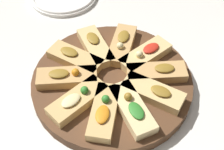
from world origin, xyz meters
TOP-DOWN VIEW (x-y plane):
  - ground_plane at (0.00, 0.00)m, footprint 3.00×3.00m
  - serving_board at (0.00, 0.00)m, footprint 0.35×0.35m
  - focaccia_slice_0 at (0.06, 0.08)m, footprint 0.11×0.13m
  - focaccia_slice_1 at (-0.00, 0.10)m, footprint 0.05×0.13m
  - focaccia_slice_2 at (-0.06, 0.08)m, footprint 0.12×0.13m
  - focaccia_slice_3 at (-0.09, 0.02)m, footprint 0.14×0.08m
  - focaccia_slice_4 at (-0.09, -0.04)m, footprint 0.14×0.09m
  - focaccia_slice_5 at (-0.05, -0.08)m, footprint 0.11×0.13m
  - focaccia_slice_6 at (0.01, -0.10)m, footprint 0.06×0.13m
  - focaccia_slice_7 at (0.07, -0.07)m, footprint 0.12×0.13m
  - focaccia_slice_8 at (0.09, -0.02)m, footprint 0.14×0.08m
  - focaccia_slice_9 at (0.09, 0.04)m, footprint 0.14×0.09m

SIDE VIEW (x-z plane):
  - ground_plane at x=0.00m, z-range 0.00..0.00m
  - serving_board at x=0.00m, z-range 0.00..0.03m
  - focaccia_slice_0 at x=0.06m, z-range 0.02..0.05m
  - focaccia_slice_3 at x=-0.09m, z-range 0.02..0.05m
  - focaccia_slice_4 at x=-0.09m, z-range 0.02..0.05m
  - focaccia_slice_9 at x=0.09m, z-range 0.02..0.05m
  - focaccia_slice_1 at x=0.00m, z-range 0.02..0.05m
  - focaccia_slice_2 at x=-0.06m, z-range 0.02..0.05m
  - focaccia_slice_5 at x=-0.05m, z-range 0.02..0.05m
  - focaccia_slice_6 at x=0.01m, z-range 0.02..0.05m
  - focaccia_slice_7 at x=0.07m, z-range 0.02..0.05m
  - focaccia_slice_8 at x=0.09m, z-range 0.02..0.05m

